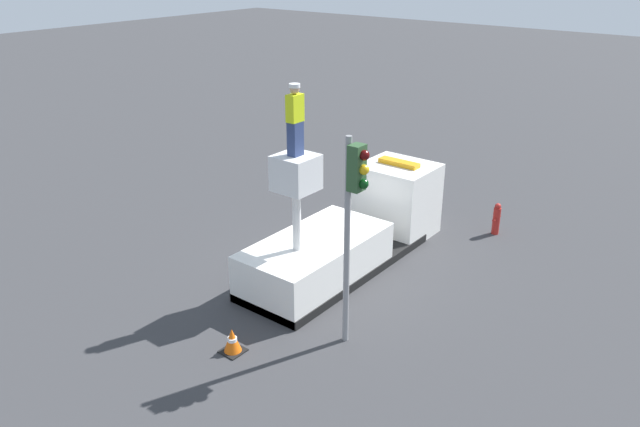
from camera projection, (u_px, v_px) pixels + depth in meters
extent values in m
plane|color=#38383A|center=(337.00, 269.00, 17.96)|extent=(120.00, 120.00, 0.00)
cube|color=black|center=(337.00, 265.00, 17.92)|extent=(6.37, 2.25, 0.24)
cube|color=white|center=(316.00, 261.00, 16.99)|extent=(4.40, 2.19, 1.31)
cube|color=white|center=(397.00, 199.00, 19.81)|extent=(1.97, 2.19, 2.30)
cube|color=black|center=(414.00, 177.00, 20.35)|extent=(0.03, 1.86, 0.92)
cube|color=orange|center=(399.00, 163.00, 19.33)|extent=(0.36, 1.32, 0.14)
cylinder|color=silver|center=(297.00, 218.00, 15.83)|extent=(0.22, 0.22, 1.75)
cube|color=silver|center=(296.00, 173.00, 15.35)|extent=(0.96, 0.96, 0.90)
cube|color=navy|center=(295.00, 139.00, 15.01)|extent=(0.34, 0.26, 0.84)
cube|color=#D1E519|center=(295.00, 108.00, 14.71)|extent=(0.40, 0.26, 0.66)
sphere|color=tan|center=(295.00, 89.00, 14.54)|extent=(0.23, 0.23, 0.23)
cylinder|color=white|center=(295.00, 86.00, 14.50)|extent=(0.26, 0.26, 0.09)
cylinder|color=gray|center=(347.00, 245.00, 13.74)|extent=(0.14, 0.14, 4.98)
cube|color=#2D512D|center=(357.00, 168.00, 12.90)|extent=(0.34, 0.28, 1.00)
sphere|color=#490707|center=(364.00, 155.00, 12.67)|extent=(0.22, 0.22, 0.22)
sphere|color=gold|center=(364.00, 170.00, 12.79)|extent=(0.22, 0.22, 0.22)
sphere|color=#083710|center=(364.00, 184.00, 12.91)|extent=(0.22, 0.22, 0.22)
cylinder|color=#B2231E|center=(496.00, 221.00, 19.99)|extent=(0.23, 0.23, 0.90)
sphere|color=#B2231E|center=(498.00, 206.00, 19.79)|extent=(0.20, 0.20, 0.20)
cylinder|color=#B2231E|center=(494.00, 220.00, 19.82)|extent=(0.12, 0.09, 0.09)
cylinder|color=#B2231E|center=(499.00, 217.00, 20.08)|extent=(0.12, 0.09, 0.09)
cube|color=black|center=(233.00, 351.00, 14.28)|extent=(0.51, 0.51, 0.03)
cone|color=orange|center=(232.00, 340.00, 14.17)|extent=(0.43, 0.43, 0.60)
cylinder|color=white|center=(232.00, 339.00, 14.15)|extent=(0.22, 0.22, 0.08)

